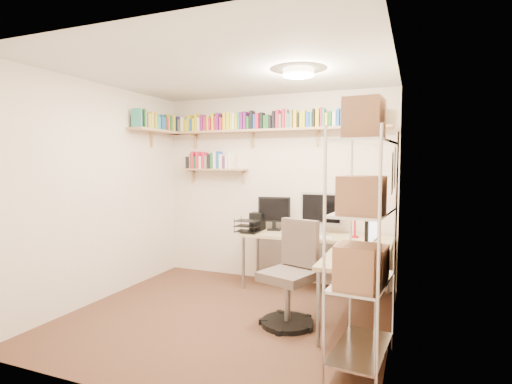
% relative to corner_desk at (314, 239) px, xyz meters
% --- Properties ---
extents(ground, '(3.20, 3.20, 0.00)m').
position_rel_corner_desk_xyz_m(ground, '(-0.69, -0.95, -0.70)').
color(ground, '#42291C').
rests_on(ground, ground).
extents(room_shell, '(3.24, 3.04, 2.52)m').
position_rel_corner_desk_xyz_m(room_shell, '(-0.69, -0.95, 0.85)').
color(room_shell, '#F3DCC6').
rests_on(room_shell, ground).
extents(wall_shelves, '(3.12, 1.09, 0.80)m').
position_rel_corner_desk_xyz_m(wall_shelves, '(-1.13, 0.35, 1.32)').
color(wall_shelves, tan).
rests_on(wall_shelves, ground).
extents(corner_desk, '(1.89, 1.80, 1.23)m').
position_rel_corner_desk_xyz_m(corner_desk, '(0.00, 0.00, 0.00)').
color(corner_desk, beige).
rests_on(corner_desk, ground).
extents(office_chair, '(0.58, 0.58, 1.03)m').
position_rel_corner_desk_xyz_m(office_chair, '(-0.03, -0.84, -0.27)').
color(office_chair, black).
rests_on(office_chair, ground).
extents(wire_rack, '(0.46, 0.83, 2.07)m').
position_rel_corner_desk_xyz_m(wire_rack, '(0.72, -1.47, 0.48)').
color(wire_rack, silver).
rests_on(wire_rack, ground).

